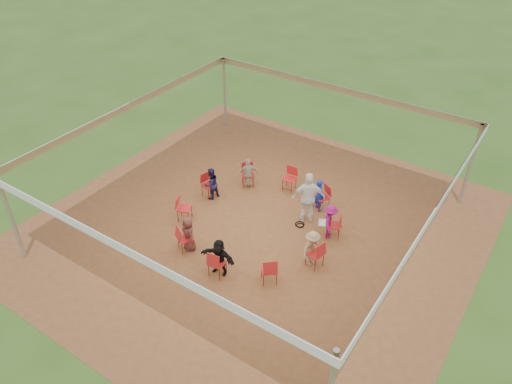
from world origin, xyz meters
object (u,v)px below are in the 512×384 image
Objects in this scene: chair_3 at (248,175)px; person_seated_6 at (312,248)px; chair_9 at (315,254)px; laptop at (325,221)px; person_seated_0 at (330,221)px; person_seated_1 at (319,195)px; person_seated_4 at (189,233)px; cable_coil at (300,225)px; chair_2 at (289,179)px; person_seated_2 at (248,174)px; person_seated_3 at (211,184)px; chair_4 at (209,185)px; person_seated_5 at (219,257)px; standing_person at (308,198)px; chair_0 at (333,225)px; chair_8 at (269,270)px; chair_1 at (322,197)px; chair_6 at (185,238)px; chair_7 at (217,263)px; chair_5 at (184,208)px.

chair_3 is 0.77× the size of person_seated_6.
chair_9 reaches higher than laptop.
person_seated_0 is 1.00× the size of person_seated_1.
person_seated_4 is 3.64m from cable_coil.
person_seated_2 is at bearing 22.53° from chair_2.
person_seated_3 is 3.37m from cable_coil.
chair_2 and chair_3 have the same top height.
person_seated_0 reaches higher than chair_4.
person_seated_2 is 1.00× the size of person_seated_5.
chair_0 is at bearing 130.95° from standing_person.
person_seated_4 reaches higher than chair_8.
chair_1 is 1.00× the size of chair_6.
chair_4 is 0.77× the size of person_seated_5.
person_seated_6 is (3.37, 1.48, 0.00)m from person_seated_4.
chair_8 is at bearing -78.94° from cable_coil.
standing_person is (0.91, 3.48, 0.32)m from person_seated_5.
person_seated_4 is (-0.91, -4.34, 0.14)m from chair_2.
chair_4 is at bearing 36.00° from chair_2.
chair_6 is 3.74m from cable_coil.
chair_2 is at bearing 146.03° from person_seated_3.
person_seated_3 is at bearing 38.03° from chair_2.
standing_person is (3.35, 0.74, 0.32)m from person_seated_3.
cable_coil is at bearing 69.87° from chair_7.
person_seated_1 reaches higher than chair_5.
person_seated_5 is (1.82, -4.05, 0.14)m from chair_3.
chair_3 is at bearing 162.00° from chair_4.
chair_6 is at bearing 126.00° from chair_9.
standing_person reaches higher than chair_8.
chair_6 is at bearing 18.00° from chair_5.
chair_3 is 0.50× the size of standing_person.
chair_2 and chair_9 have the same top height.
chair_3 is 4.44m from person_seated_5.
chair_1 is 1.28m from cable_coil.
person_seated_1 is at bearing 144.00° from person_seated_2.
person_seated_3 is (-4.41, -0.48, 0.14)m from chair_0.
person_seated_3 is at bearing 90.00° from chair_4.
person_seated_2 and person_seated_3 have the same top height.
chair_7 is at bearing 13.47° from person_seated_4.
person_seated_5 is at bearing 38.03° from chair_5.
chair_1 is at bearing 108.00° from chair_5.
chair_5 and chair_7 have the same top height.
laptop is (3.08, 2.82, -0.02)m from person_seated_4.
chair_3 is at bearing 36.00° from chair_1.
person_seated_1 is 4.54m from person_seated_4.
chair_5 is 0.50× the size of standing_person.
chair_3 is at bearing -90.00° from person_seated_2.
standing_person is 4.15× the size of laptop.
chair_8 is at bearing 146.03° from person_seated_0.
chair_9 is at bearing 33.97° from person_seated_5.
person_seated_2 is 4.32m from person_seated_5.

